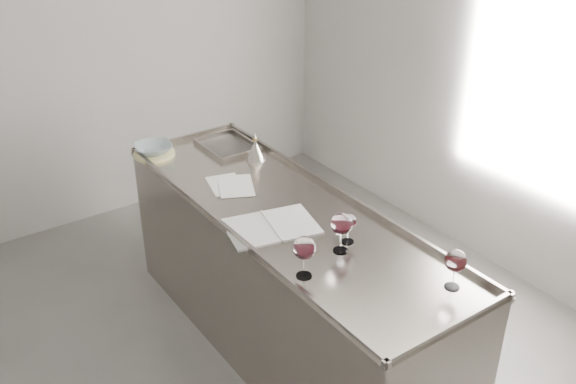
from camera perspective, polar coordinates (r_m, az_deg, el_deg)
room_shell at (r=2.81m, az=-5.08°, el=1.01°), size 4.54×5.04×2.84m
counter at (r=3.74m, az=-0.20°, el=-7.94°), size 0.77×2.42×0.97m
wine_glass_left at (r=2.90m, az=1.46°, el=-5.08°), size 0.11×0.11×0.21m
wine_glass_middle at (r=3.09m, az=4.80°, el=-2.90°), size 0.11×0.11×0.21m
wine_glass_right at (r=2.93m, az=14.68°, el=-6.01°), size 0.10×0.10×0.19m
wine_glass_small at (r=3.18m, az=5.41°, el=-2.72°), size 0.08×0.08×0.16m
notebook at (r=3.34m, az=-1.49°, el=-3.08°), size 0.52×0.42×0.02m
loose_paper_top at (r=3.78m, az=-5.56°, el=0.68°), size 0.25×0.30×0.00m
loose_paper_under at (r=3.75m, az=-4.65°, el=0.55°), size 0.30×0.34×0.00m
trivet at (r=4.21m, az=-11.79°, el=3.35°), size 0.27×0.27×0.02m
ceramic_bowl at (r=4.20m, az=-11.84°, el=3.82°), size 0.27×0.27×0.06m
wine_funnel at (r=4.05m, az=-2.92°, el=3.60°), size 0.13×0.13×0.19m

